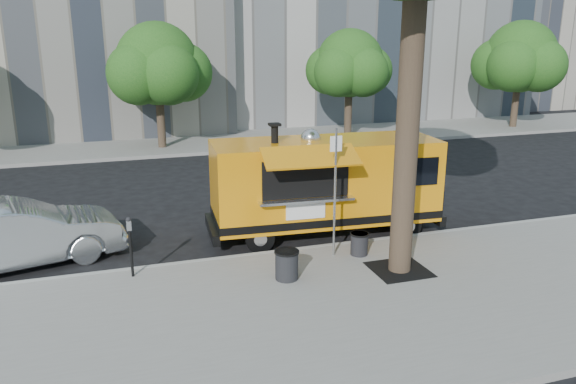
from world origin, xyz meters
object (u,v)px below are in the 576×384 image
food_truck (324,183)px  trash_bin_left (359,243)px  far_tree_b (157,64)px  parking_meter (130,240)px  trash_bin_right (287,264)px  sign_post (335,185)px  sedan (17,235)px  far_tree_c (350,64)px  far_tree_d (520,57)px

food_truck → trash_bin_left: (0.16, -1.89, -0.97)m
far_tree_b → food_truck: (2.97, -12.53, -2.42)m
far_tree_b → trash_bin_left: far_tree_b is taller
parking_meter → trash_bin_right: 3.34m
far_tree_b → trash_bin_left: bearing=-77.8°
sign_post → sedan: (-6.97, 1.93, -1.09)m
far_tree_b → food_truck: size_ratio=0.88×
sign_post → food_truck: 1.83m
sign_post → trash_bin_left: sign_post is taller
sedan → trash_bin_right: bearing=-131.1°
far_tree_c → parking_meter: bearing=-128.7°
far_tree_d → sign_post: (-16.45, -14.15, -2.04)m
trash_bin_right → far_tree_b: bearing=94.2°
far_tree_c → trash_bin_right: far_tree_c is taller
far_tree_d → food_truck: size_ratio=0.91×
sign_post → far_tree_c: bearing=65.2°
trash_bin_left → trash_bin_right: trash_bin_right is taller
food_truck → trash_bin_right: 3.38m
parking_meter → sedan: (-2.42, 1.73, -0.22)m
trash_bin_left → trash_bin_right: (-2.03, -0.77, 0.05)m
far_tree_b → sign_post: (2.55, -14.25, -1.98)m
sign_post → food_truck: (0.42, 1.72, -0.44)m
far_tree_b → far_tree_c: bearing=-1.9°
far_tree_d → trash_bin_left: 21.65m
sign_post → parking_meter: 4.64m
far_tree_c → sign_post: (-6.45, -13.95, -1.87)m
far_tree_d → trash_bin_right: (-17.90, -15.08, -3.40)m
far_tree_d → trash_bin_left: far_tree_d is taller
far_tree_c → sedan: bearing=-138.1°
trash_bin_left → sign_post: bearing=164.2°
food_truck → sedan: food_truck is taller
far_tree_b → far_tree_d: far_tree_d is taller
sign_post → trash_bin_right: sign_post is taller
far_tree_b → sign_post: far_tree_b is taller
far_tree_b → far_tree_d: 19.00m
sign_post → sedan: 7.31m
far_tree_b → trash_bin_right: 15.59m
parking_meter → sedan: size_ratio=0.29×
parking_meter → food_truck: 5.21m
far_tree_c → parking_meter: (-11.00, -13.75, -2.74)m
far_tree_d → trash_bin_right: far_tree_d is taller
sign_post → trash_bin_left: bearing=-15.8°
far_tree_d → parking_meter: size_ratio=4.23×
far_tree_c → sign_post: bearing=-114.8°
far_tree_d → food_truck: bearing=-142.2°
far_tree_d → parking_meter: (-21.00, -13.95, -2.91)m
far_tree_c → trash_bin_left: far_tree_c is taller
sign_post → trash_bin_right: size_ratio=4.74×
far_tree_d → far_tree_b: bearing=179.7°
far_tree_b → sedan: 13.45m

